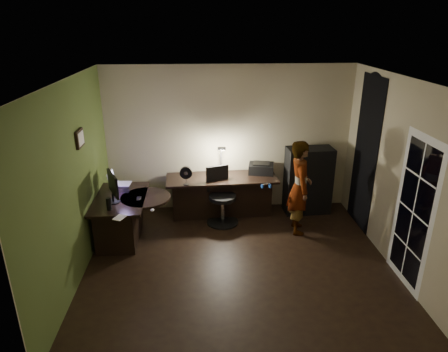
{
  "coord_description": "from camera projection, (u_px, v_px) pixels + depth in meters",
  "views": [
    {
      "loc": [
        -0.53,
        -5.07,
        3.4
      ],
      "look_at": [
        -0.15,
        1.05,
        1.0
      ],
      "focal_mm": 32.0,
      "sensor_mm": 36.0,
      "label": 1
    }
  ],
  "objects": [
    {
      "name": "desk_right",
      "position": [
        222.0,
        196.0,
        7.35
      ],
      "size": [
        2.03,
        0.79,
        0.75
      ],
      "primitive_type": "cube",
      "rotation": [
        0.0,
        0.0,
        0.05
      ],
      "color": "black",
      "rests_on": "floor"
    },
    {
      "name": "laptop",
      "position": [
        121.0,
        178.0,
        6.55
      ],
      "size": [
        0.34,
        0.33,
        0.22
      ],
      "primitive_type": "cube",
      "rotation": [
        0.0,
        0.0,
        -0.07
      ],
      "color": "silver",
      "rests_on": "laptop_stand"
    },
    {
      "name": "monitor",
      "position": [
        112.0,
        192.0,
        6.15
      ],
      "size": [
        0.31,
        0.52,
        0.35
      ],
      "primitive_type": "cube",
      "rotation": [
        0.0,
        0.0,
        0.43
      ],
      "color": "black",
      "rests_on": "desk_left"
    },
    {
      "name": "person",
      "position": [
        300.0,
        187.0,
        6.63
      ],
      "size": [
        0.42,
        0.6,
        1.61
      ],
      "primitive_type": "imported",
      "rotation": [
        0.0,
        0.0,
        1.51
      ],
      "color": "#D8A88C",
      "rests_on": "floor"
    },
    {
      "name": "arched_doorway",
      "position": [
        365.0,
        154.0,
        6.7
      ],
      "size": [
        0.01,
        0.9,
        2.6
      ],
      "primitive_type": "cube",
      "color": "black",
      "rests_on": "floor"
    },
    {
      "name": "mouse",
      "position": [
        152.0,
        210.0,
        5.92
      ],
      "size": [
        0.07,
        0.09,
        0.03
      ],
      "primitive_type": "ellipsoid",
      "rotation": [
        0.0,
        0.0,
        -0.13
      ],
      "color": "silver",
      "rests_on": "desk_left"
    },
    {
      "name": "french_door",
      "position": [
        414.0,
        213.0,
        5.21
      ],
      "size": [
        0.02,
        0.92,
        2.1
      ],
      "primitive_type": "cube",
      "color": "white",
      "rests_on": "floor"
    },
    {
      "name": "desk_lamp",
      "position": [
        221.0,
        158.0,
        7.29
      ],
      "size": [
        0.24,
        0.3,
        0.59
      ],
      "primitive_type": "cube",
      "rotation": [
        0.0,
        0.0,
        -0.42
      ],
      "color": "black",
      "rests_on": "desk_right"
    },
    {
      "name": "printer",
      "position": [
        261.0,
        168.0,
        7.38
      ],
      "size": [
        0.51,
        0.43,
        0.2
      ],
      "primitive_type": "cube",
      "rotation": [
        0.0,
        0.0,
        -0.2
      ],
      "color": "black",
      "rests_on": "desk_right"
    },
    {
      "name": "laptop_stand",
      "position": [
        122.0,
        188.0,
        6.61
      ],
      "size": [
        0.27,
        0.22,
        0.11
      ],
      "primitive_type": "cube",
      "rotation": [
        0.0,
        0.0,
        0.02
      ],
      "color": "silver",
      "rests_on": "desk_left"
    },
    {
      "name": "notepad",
      "position": [
        120.0,
        218.0,
        5.72
      ],
      "size": [
        0.2,
        0.22,
        0.01
      ],
      "primitive_type": "cube",
      "rotation": [
        0.0,
        0.0,
        -0.41
      ],
      "color": "silver",
      "rests_on": "desk_left"
    },
    {
      "name": "wall_left",
      "position": [
        73.0,
        184.0,
        5.36
      ],
      "size": [
        0.01,
        4.0,
        2.7
      ],
      "primitive_type": "cube",
      "color": "tan",
      "rests_on": "floor"
    },
    {
      "name": "desk_left",
      "position": [
        122.0,
        218.0,
        6.52
      ],
      "size": [
        0.81,
        1.31,
        0.75
      ],
      "primitive_type": "cube",
      "rotation": [
        0.0,
        0.0,
        0.01
      ],
      "color": "black",
      "rests_on": "floor"
    },
    {
      "name": "phone",
      "position": [
        139.0,
        198.0,
        6.33
      ],
      "size": [
        0.07,
        0.14,
        0.01
      ],
      "primitive_type": "cube",
      "rotation": [
        0.0,
        0.0,
        0.03
      ],
      "color": "black",
      "rests_on": "desk_left"
    },
    {
      "name": "wall_right",
      "position": [
        399.0,
        176.0,
        5.61
      ],
      "size": [
        0.01,
        4.0,
        2.7
      ],
      "primitive_type": "cube",
      "color": "tan",
      "rests_on": "floor"
    },
    {
      "name": "framed_picture",
      "position": [
        80.0,
        138.0,
        5.59
      ],
      "size": [
        0.04,
        0.3,
        0.25
      ],
      "primitive_type": "cube",
      "color": "black",
      "rests_on": "wall_left"
    },
    {
      "name": "headphones",
      "position": [
        266.0,
        186.0,
        6.75
      ],
      "size": [
        0.18,
        0.12,
        0.08
      ],
      "primitive_type": "cube",
      "rotation": [
        0.0,
        0.0,
        0.31
      ],
      "color": "navy",
      "rests_on": "desk_right"
    },
    {
      "name": "pen",
      "position": [
        108.0,
        204.0,
        6.13
      ],
      "size": [
        0.02,
        0.14,
        0.01
      ],
      "primitive_type": "cube",
      "rotation": [
        0.0,
        0.0,
        0.06
      ],
      "color": "black",
      "rests_on": "desk_left"
    },
    {
      "name": "green_wall_overlay",
      "position": [
        74.0,
        184.0,
        5.36
      ],
      "size": [
        0.0,
        4.0,
        2.7
      ],
      "primitive_type": "cube",
      "color": "#485C26",
      "rests_on": "floor"
    },
    {
      "name": "floor",
      "position": [
        238.0,
        264.0,
        5.98
      ],
      "size": [
        4.5,
        4.0,
        0.01
      ],
      "primitive_type": "cube",
      "color": "black",
      "rests_on": "ground"
    },
    {
      "name": "speaker",
      "position": [
        109.0,
        204.0,
        5.93
      ],
      "size": [
        0.09,
        0.09,
        0.19
      ],
      "primitive_type": "cylinder",
      "rotation": [
        0.0,
        0.0,
        -0.21
      ],
      "color": "black",
      "rests_on": "desk_left"
    },
    {
      "name": "office_chair",
      "position": [
        223.0,
        197.0,
        6.99
      ],
      "size": [
        0.73,
        0.73,
        1.01
      ],
      "primitive_type": "cube",
      "rotation": [
        0.0,
        0.0,
        0.36
      ],
      "color": "black",
      "rests_on": "floor"
    },
    {
      "name": "desk_fan",
      "position": [
        186.0,
        176.0,
        6.83
      ],
      "size": [
        0.22,
        0.13,
        0.33
      ],
      "primitive_type": "cube",
      "rotation": [
        0.0,
        0.0,
        -0.04
      ],
      "color": "black",
      "rests_on": "desk_right"
    },
    {
      "name": "cabinet",
      "position": [
        308.0,
        180.0,
        7.4
      ],
      "size": [
        0.86,
        0.46,
        1.25
      ],
      "primitive_type": "cube",
      "rotation": [
        0.0,
        0.0,
        0.05
      ],
      "color": "black",
      "rests_on": "floor"
    },
    {
      "name": "wall_back",
      "position": [
        229.0,
        139.0,
        7.35
      ],
      "size": [
        4.5,
        0.01,
        2.7
      ],
      "primitive_type": "cube",
      "color": "tan",
      "rests_on": "floor"
    },
    {
      "name": "ceiling",
      "position": [
        241.0,
        79.0,
        4.99
      ],
      "size": [
        4.5,
        4.0,
        0.01
      ],
      "primitive_type": "cube",
      "color": "silver",
      "rests_on": "floor"
    },
    {
      "name": "wall_front",
      "position": [
        261.0,
        262.0,
        3.62
      ],
      "size": [
        4.5,
        0.01,
        2.7
      ],
      "primitive_type": "cube",
      "color": "tan",
      "rests_on": "floor"
    }
  ]
}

